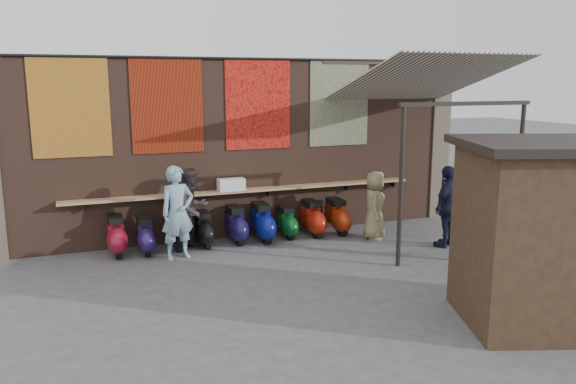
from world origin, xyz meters
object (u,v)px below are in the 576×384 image
object	(u,v)px
scooter_stool_2	(177,232)
shopper_grey	(493,220)
diner_left	(178,213)
scooter_stool_7	(312,218)
scooter_stool_8	(337,216)
diner_right	(192,209)
scooter_stool_1	(145,236)
scooter_stool_3	(204,229)
scooter_stool_6	(286,222)
market_stall	(552,238)
scooter_stool_4	(236,225)
shelf_box	(231,185)
shopper_navy	(447,206)
scooter_stool_0	(116,236)
shopper_tan	(375,205)
scooter_stool_5	(262,223)

from	to	relation	value
scooter_stool_2	shopper_grey	xyz separation A→B (m)	(5.59, -3.07, 0.47)
diner_left	scooter_stool_7	bearing A→B (deg)	-3.38
scooter_stool_8	diner_right	world-z (taller)	diner_right
scooter_stool_1	scooter_stool_3	xyz separation A→B (m)	(1.24, 0.07, 0.00)
scooter_stool_6	scooter_stool_8	world-z (taller)	scooter_stool_8
scooter_stool_1	market_stall	size ratio (longest dim) A/B	0.30
scooter_stool_2	scooter_stool_4	size ratio (longest dim) A/B	0.93
shelf_box	shopper_navy	bearing A→B (deg)	-27.07
shelf_box	scooter_stool_0	bearing A→B (deg)	-174.28
shelf_box	scooter_stool_2	distance (m)	1.57
shelf_box	scooter_stool_3	world-z (taller)	shelf_box
diner_right	market_stall	distance (m)	6.89
scooter_stool_2	scooter_stool_7	bearing A→B (deg)	-0.69
scooter_stool_0	shopper_tan	xyz separation A→B (m)	(5.52, -0.81, 0.37)
scooter_stool_0	scooter_stool_2	distance (m)	1.23
scooter_stool_6	scooter_stool_7	world-z (taller)	scooter_stool_7
scooter_stool_7	scooter_stool_8	distance (m)	0.61
scooter_stool_4	market_stall	bearing A→B (deg)	-60.98
scooter_stool_4	diner_right	world-z (taller)	diner_right
scooter_stool_2	diner_right	world-z (taller)	diner_right
scooter_stool_0	shopper_tan	bearing A→B (deg)	-8.35
scooter_stool_6	shopper_tan	size ratio (longest dim) A/B	0.48
scooter_stool_4	scooter_stool_8	size ratio (longest dim) A/B	0.99
shelf_box	market_stall	size ratio (longest dim) A/B	0.23
scooter_stool_6	diner_right	bearing A→B (deg)	-177.08
scooter_stool_0	scooter_stool_5	xyz separation A→B (m)	(3.11, -0.08, 0.02)
shelf_box	diner_right	world-z (taller)	diner_right
scooter_stool_5	diner_left	bearing A→B (deg)	-163.75
scooter_stool_0	scooter_stool_4	bearing A→B (deg)	-0.07
market_stall	scooter_stool_7	bearing A→B (deg)	122.91
scooter_stool_3	shopper_tan	distance (m)	3.82
scooter_stool_6	scooter_stool_0	bearing A→B (deg)	179.63
shelf_box	scooter_stool_2	bearing A→B (deg)	-167.59
scooter_stool_3	shopper_tan	size ratio (longest dim) A/B	0.51
scooter_stool_0	shopper_tan	size ratio (longest dim) A/B	0.55
shopper_grey	market_stall	size ratio (longest dim) A/B	0.66
scooter_stool_0	shopper_grey	bearing A→B (deg)	-24.42
scooter_stool_4	shopper_navy	world-z (taller)	shopper_navy
scooter_stool_0	diner_left	distance (m)	1.42
scooter_stool_7	diner_left	world-z (taller)	diner_left
scooter_stool_1	scooter_stool_6	distance (m)	3.14
scooter_stool_3	shopper_tan	xyz separation A→B (m)	(3.71, -0.80, 0.40)
diner_right	shopper_navy	bearing A→B (deg)	-50.01
shelf_box	scooter_stool_5	xyz separation A→B (m)	(0.61, -0.33, -0.84)
scooter_stool_4	diner_right	bearing A→B (deg)	-172.36
scooter_stool_5	scooter_stool_8	world-z (taller)	scooter_stool_5
scooter_stool_1	diner_right	size ratio (longest dim) A/B	0.45
market_stall	diner_right	bearing A→B (deg)	146.18
scooter_stool_6	diner_right	size ratio (longest dim) A/B	0.43
scooter_stool_4	shopper_tan	size ratio (longest dim) A/B	0.55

